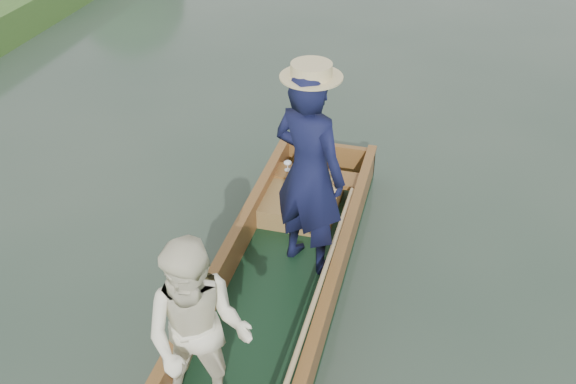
# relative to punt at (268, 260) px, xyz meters

# --- Properties ---
(ground) EXTENTS (120.00, 120.00, 0.00)m
(ground) POSITION_rel_punt_xyz_m (0.01, 0.01, -0.66)
(ground) COLOR #283D30
(ground) RESTS_ON ground
(punt) EXTENTS (1.19, 5.03, 2.11)m
(punt) POSITION_rel_punt_xyz_m (0.00, 0.00, 0.00)
(punt) COLOR black
(punt) RESTS_ON ground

